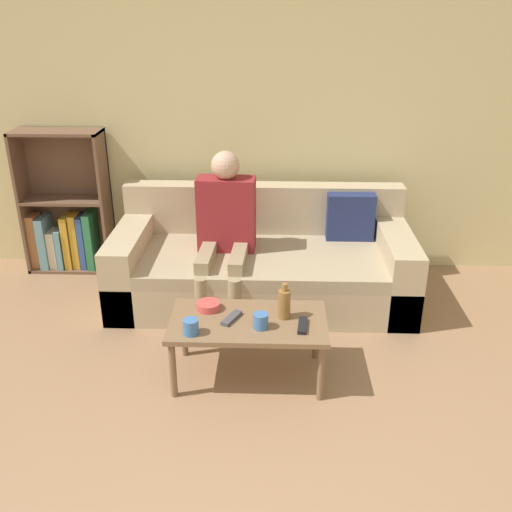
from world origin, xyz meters
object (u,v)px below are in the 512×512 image
person_adult (225,221)px  tv_remote_1 (232,318)px  coffee_table (248,326)px  cup_far (261,321)px  snack_bowl (208,306)px  cup_near (191,327)px  tv_remote_0 (303,325)px  bottle (284,303)px  bookshelf (67,219)px  couch (263,264)px

person_adult → tv_remote_1: size_ratio=6.44×
coffee_table → cup_far: cup_far is taller
person_adult → snack_bowl: 0.88m
person_adult → cup_near: (-0.10, -1.13, -0.20)m
cup_far → tv_remote_1: bearing=154.1°
coffee_table → tv_remote_0: bearing=-12.6°
snack_bowl → bottle: size_ratio=0.64×
coffee_table → tv_remote_1: tv_remote_1 is taller
bookshelf → cup_near: 2.10m
couch → bookshelf: bookshelf is taller
tv_remote_0 → tv_remote_1: bearing=176.2°
bookshelf → snack_bowl: bookshelf is taller
cup_near → bottle: bottle is taller
bottle → person_adult: bearing=114.0°
cup_near → cup_far: size_ratio=1.00×
bottle → coffee_table: bearing=-170.5°
person_adult → cup_near: 1.15m
cup_far → tv_remote_1: cup_far is taller
person_adult → tv_remote_0: (0.52, -1.04, -0.24)m
couch → person_adult: person_adult is taller
person_adult → tv_remote_1: (0.11, -0.97, -0.24)m
couch → tv_remote_0: size_ratio=12.51×
bookshelf → bottle: (1.78, -1.48, 0.05)m
bookshelf → cup_far: (1.65, -1.60, -0.00)m
cup_far → tv_remote_0: (0.24, 0.01, -0.03)m
coffee_table → cup_near: bearing=-152.6°
cup_near → tv_remote_1: size_ratio=0.51×
cup_near → cup_far: 0.39m
couch → bottle: (0.14, -1.02, 0.22)m
cup_far → couch: bearing=90.5°
cup_near → cup_far: bearing=11.2°
couch → bookshelf: size_ratio=1.87×
bookshelf → cup_near: size_ratio=13.24×
bookshelf → snack_bowl: (1.33, -1.39, -0.02)m
cup_near → bottle: bearing=20.7°
coffee_table → tv_remote_1: bearing=-179.1°
coffee_table → person_adult: (-0.21, 0.97, 0.29)m
bookshelf → coffee_table: bookshelf is taller
person_adult → couch: bearing=19.8°
person_adult → tv_remote_0: size_ratio=6.44×
person_adult → cup_far: 1.11m
snack_bowl → bookshelf: bearing=133.7°
coffee_table → person_adult: bearing=102.2°
coffee_table → tv_remote_0: tv_remote_0 is taller
tv_remote_0 → bottle: bottle is taller
cup_near → person_adult: bearing=84.9°
cup_near → bottle: size_ratio=0.40×
cup_near → bottle: 0.55m
tv_remote_1 → bookshelf: bearing=160.0°
bottle → couch: bearing=97.9°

